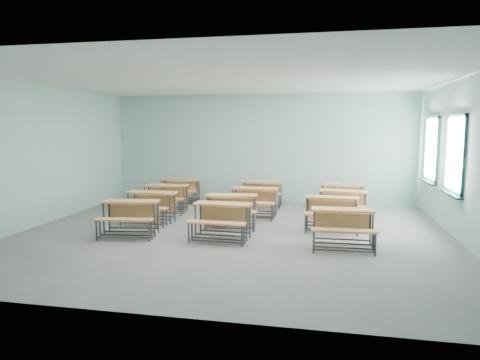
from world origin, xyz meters
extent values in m
cube|color=gray|center=(0.00, 0.00, -0.01)|extent=(9.00, 8.00, 0.02)
cube|color=white|center=(0.00, 0.00, 3.21)|extent=(9.00, 8.00, 0.02)
cube|color=#9CC3BC|center=(0.00, 4.01, 1.60)|extent=(9.00, 0.02, 3.20)
cube|color=#9CC3BC|center=(0.00, -4.01, 1.60)|extent=(9.00, 0.02, 3.20)
cube|color=#9CC3BC|center=(-4.51, 0.00, 1.60)|extent=(0.02, 8.00, 3.20)
cube|color=#9CC3BC|center=(4.51, 0.00, 1.60)|extent=(0.02, 8.00, 3.20)
cube|color=#184445|center=(4.47, 2.80, 0.93)|extent=(0.06, 1.20, 0.06)
cube|color=#184445|center=(4.47, 2.80, 2.47)|extent=(0.06, 1.20, 0.06)
cube|color=#184445|center=(4.47, 2.23, 1.70)|extent=(0.06, 0.06, 1.60)
cube|color=#184445|center=(4.47, 3.37, 1.70)|extent=(0.06, 0.06, 1.60)
cube|color=#184445|center=(4.47, 2.80, 1.70)|extent=(0.04, 0.04, 1.48)
cube|color=#184445|center=(4.47, 2.80, 1.70)|extent=(0.04, 1.08, 0.04)
cube|color=#184445|center=(4.43, 2.80, 0.87)|extent=(0.14, 1.28, 0.04)
cube|color=white|center=(4.50, 2.80, 1.70)|extent=(0.01, 1.08, 1.48)
cube|color=#184445|center=(4.47, 0.80, 0.93)|extent=(0.06, 1.20, 0.06)
cube|color=#184445|center=(4.47, 0.80, 2.47)|extent=(0.06, 1.20, 0.06)
cube|color=#184445|center=(4.47, 0.23, 1.70)|extent=(0.06, 0.06, 1.60)
cube|color=#184445|center=(4.47, 1.37, 1.70)|extent=(0.06, 0.06, 1.60)
cube|color=#184445|center=(4.47, 0.80, 1.70)|extent=(0.04, 0.04, 1.48)
cube|color=#184445|center=(4.47, 0.80, 1.70)|extent=(0.04, 1.08, 0.04)
cube|color=#184445|center=(4.43, 0.80, 0.87)|extent=(0.14, 1.28, 0.04)
cube|color=white|center=(4.50, 0.80, 1.70)|extent=(0.01, 1.08, 1.48)
cube|color=#CD894A|center=(-2.08, -0.42, 0.70)|extent=(1.20, 0.54, 0.04)
cube|color=#CD894A|center=(-2.11, -0.25, 0.41)|extent=(1.09, 0.17, 0.40)
cylinder|color=#393B3E|center=(-2.58, -0.65, 0.34)|extent=(0.04, 0.04, 0.68)
cylinder|color=#393B3E|center=(-1.54, -0.50, 0.34)|extent=(0.04, 0.04, 0.68)
cylinder|color=#393B3E|center=(-2.63, -0.34, 0.34)|extent=(0.04, 0.04, 0.68)
cylinder|color=#393B3E|center=(-1.58, -0.20, 0.34)|extent=(0.04, 0.04, 0.68)
cube|color=#393B3E|center=(-2.06, -0.58, 0.10)|extent=(1.05, 0.17, 0.03)
cube|color=#393B3E|center=(-2.10, -0.27, 0.10)|extent=(1.05, 0.17, 0.03)
cube|color=#CD894A|center=(-2.02, -0.88, 0.42)|extent=(1.18, 0.40, 0.03)
cylinder|color=#393B3E|center=(-2.53, -1.04, 0.20)|extent=(0.04, 0.04, 0.40)
cylinder|color=#393B3E|center=(-1.48, -0.90, 0.20)|extent=(0.04, 0.04, 0.40)
cylinder|color=#393B3E|center=(-2.55, -0.86, 0.20)|extent=(0.04, 0.04, 0.40)
cylinder|color=#393B3E|center=(-1.51, -0.72, 0.20)|extent=(0.04, 0.04, 0.40)
cube|color=#393B3E|center=(-2.00, -0.97, 0.08)|extent=(1.05, 0.17, 0.03)
cube|color=#393B3E|center=(-2.03, -0.79, 0.08)|extent=(1.05, 0.17, 0.03)
cube|color=#CD894A|center=(-0.13, -0.34, 0.70)|extent=(1.17, 0.43, 0.04)
cube|color=#CD894A|center=(-0.12, -0.17, 0.41)|extent=(1.10, 0.06, 0.40)
cylinder|color=#393B3E|center=(-0.66, -0.48, 0.34)|extent=(0.04, 0.04, 0.68)
cylinder|color=#393B3E|center=(0.39, -0.52, 0.34)|extent=(0.04, 0.04, 0.68)
cylinder|color=#393B3E|center=(-0.65, -0.17, 0.34)|extent=(0.04, 0.04, 0.68)
cylinder|color=#393B3E|center=(0.41, -0.21, 0.34)|extent=(0.04, 0.04, 0.68)
cube|color=#393B3E|center=(-0.13, -0.50, 0.10)|extent=(1.06, 0.07, 0.03)
cube|color=#393B3E|center=(-0.12, -0.19, 0.10)|extent=(1.06, 0.07, 0.03)
cube|color=#CD894A|center=(-0.15, -0.81, 0.42)|extent=(1.16, 0.29, 0.03)
cylinder|color=#393B3E|center=(-0.68, -0.88, 0.20)|extent=(0.04, 0.04, 0.40)
cylinder|color=#393B3E|center=(0.38, -0.92, 0.20)|extent=(0.04, 0.04, 0.40)
cylinder|color=#393B3E|center=(-0.67, -0.69, 0.20)|extent=(0.04, 0.04, 0.40)
cylinder|color=#393B3E|center=(0.39, -0.74, 0.20)|extent=(0.04, 0.04, 0.40)
cube|color=#393B3E|center=(-0.15, -0.90, 0.08)|extent=(1.06, 0.07, 0.03)
cube|color=#393B3E|center=(-0.14, -0.71, 0.08)|extent=(1.06, 0.07, 0.03)
cube|color=#CD894A|center=(2.22, -0.50, 0.70)|extent=(1.16, 0.42, 0.04)
cube|color=#CD894A|center=(2.22, -0.32, 0.41)|extent=(1.10, 0.05, 0.40)
cylinder|color=#393B3E|center=(1.70, -0.67, 0.34)|extent=(0.04, 0.04, 0.68)
cylinder|color=#393B3E|center=(2.76, -0.64, 0.34)|extent=(0.04, 0.04, 0.68)
cylinder|color=#393B3E|center=(1.69, -0.36, 0.34)|extent=(0.04, 0.04, 0.68)
cylinder|color=#393B3E|center=(2.75, -0.33, 0.34)|extent=(0.04, 0.04, 0.68)
cube|color=#393B3E|center=(2.23, -0.66, 0.10)|extent=(1.06, 0.06, 0.03)
cube|color=#393B3E|center=(2.22, -0.35, 0.10)|extent=(1.06, 0.06, 0.03)
cube|color=#CD894A|center=(2.24, -0.96, 0.42)|extent=(1.16, 0.27, 0.03)
cylinder|color=#393B3E|center=(1.71, -1.07, 0.20)|extent=(0.04, 0.04, 0.40)
cylinder|color=#393B3E|center=(2.77, -1.04, 0.20)|extent=(0.04, 0.04, 0.40)
cylinder|color=#393B3E|center=(1.70, -0.89, 0.20)|extent=(0.04, 0.04, 0.40)
cylinder|color=#393B3E|center=(2.76, -0.86, 0.20)|extent=(0.04, 0.04, 0.40)
cube|color=#393B3E|center=(2.24, -1.06, 0.08)|extent=(1.06, 0.06, 0.03)
cube|color=#393B3E|center=(2.23, -0.87, 0.08)|extent=(1.06, 0.06, 0.03)
cube|color=#CD894A|center=(-2.15, 0.81, 0.70)|extent=(1.17, 0.42, 0.04)
cube|color=#CD894A|center=(-2.14, 0.99, 0.41)|extent=(1.10, 0.06, 0.40)
cylinder|color=#393B3E|center=(-2.68, 0.68, 0.34)|extent=(0.04, 0.04, 0.68)
cylinder|color=#393B3E|center=(-1.62, 0.64, 0.34)|extent=(0.04, 0.04, 0.68)
cylinder|color=#393B3E|center=(-2.67, 0.99, 0.34)|extent=(0.04, 0.04, 0.68)
cylinder|color=#393B3E|center=(-1.61, 0.95, 0.34)|extent=(0.04, 0.04, 0.68)
cube|color=#393B3E|center=(-2.15, 0.66, 0.10)|extent=(1.06, 0.07, 0.03)
cube|color=#393B3E|center=(-2.14, 0.97, 0.10)|extent=(1.06, 0.07, 0.03)
cube|color=#CD894A|center=(-2.16, 0.35, 0.42)|extent=(1.16, 0.28, 0.03)
cylinder|color=#393B3E|center=(-2.69, 0.28, 0.20)|extent=(0.04, 0.04, 0.40)
cylinder|color=#393B3E|center=(-1.64, 0.24, 0.20)|extent=(0.04, 0.04, 0.40)
cylinder|color=#393B3E|center=(-2.69, 0.46, 0.20)|extent=(0.04, 0.04, 0.40)
cylinder|color=#393B3E|center=(-1.63, 0.42, 0.20)|extent=(0.04, 0.04, 0.40)
cube|color=#393B3E|center=(-2.17, 0.26, 0.08)|extent=(1.06, 0.07, 0.03)
cube|color=#393B3E|center=(-2.16, 0.44, 0.08)|extent=(1.06, 0.07, 0.03)
cube|color=#CD894A|center=(-0.18, 0.75, 0.70)|extent=(1.19, 0.52, 0.04)
cube|color=#CD894A|center=(-0.21, 0.93, 0.41)|extent=(1.09, 0.15, 0.40)
cylinder|color=#393B3E|center=(-0.69, 0.54, 0.34)|extent=(0.04, 0.04, 0.68)
cylinder|color=#393B3E|center=(0.36, 0.67, 0.34)|extent=(0.04, 0.04, 0.68)
cylinder|color=#393B3E|center=(-0.73, 0.84, 0.34)|extent=(0.04, 0.04, 0.68)
cylinder|color=#393B3E|center=(0.32, 0.97, 0.34)|extent=(0.04, 0.04, 0.68)
cube|color=#393B3E|center=(-0.17, 0.60, 0.10)|extent=(1.05, 0.16, 0.03)
cube|color=#393B3E|center=(-0.20, 0.91, 0.10)|extent=(1.05, 0.16, 0.03)
cube|color=#CD894A|center=(-0.13, 0.30, 0.42)|extent=(1.17, 0.38, 0.03)
cylinder|color=#393B3E|center=(-0.64, 0.14, 0.20)|extent=(0.04, 0.04, 0.40)
cylinder|color=#393B3E|center=(0.41, 0.27, 0.20)|extent=(0.04, 0.04, 0.40)
cylinder|color=#393B3E|center=(-0.66, 0.32, 0.20)|extent=(0.04, 0.04, 0.40)
cylinder|color=#393B3E|center=(0.39, 0.45, 0.20)|extent=(0.04, 0.04, 0.40)
cube|color=#393B3E|center=(-0.12, 0.21, 0.08)|extent=(1.05, 0.16, 0.03)
cube|color=#393B3E|center=(-0.14, 0.39, 0.08)|extent=(1.05, 0.16, 0.03)
cube|color=#CD894A|center=(2.04, 0.89, 0.70)|extent=(1.16, 0.40, 0.04)
cube|color=#CD894A|center=(2.04, 1.07, 0.41)|extent=(1.10, 0.03, 0.40)
cylinder|color=#393B3E|center=(1.51, 0.75, 0.34)|extent=(0.04, 0.04, 0.68)
cylinder|color=#393B3E|center=(2.57, 0.73, 0.34)|extent=(0.04, 0.04, 0.68)
cylinder|color=#393B3E|center=(1.51, 1.05, 0.34)|extent=(0.04, 0.04, 0.68)
cylinder|color=#393B3E|center=(2.57, 1.04, 0.34)|extent=(0.04, 0.04, 0.68)
cube|color=#393B3E|center=(2.04, 0.74, 0.10)|extent=(1.06, 0.04, 0.03)
cube|color=#393B3E|center=(2.04, 1.05, 0.10)|extent=(1.06, 0.04, 0.03)
cube|color=#CD894A|center=(2.03, 0.43, 0.42)|extent=(1.16, 0.25, 0.03)
cylinder|color=#393B3E|center=(1.50, 0.35, 0.20)|extent=(0.04, 0.04, 0.40)
cylinder|color=#393B3E|center=(2.56, 0.33, 0.20)|extent=(0.04, 0.04, 0.40)
cylinder|color=#393B3E|center=(1.50, 0.53, 0.20)|extent=(0.04, 0.04, 0.40)
cylinder|color=#393B3E|center=(2.56, 0.52, 0.20)|extent=(0.04, 0.04, 0.40)
cube|color=#393B3E|center=(2.03, 0.34, 0.08)|extent=(1.06, 0.04, 0.03)
cube|color=#393B3E|center=(2.03, 0.52, 0.08)|extent=(1.06, 0.04, 0.03)
cube|color=#CD894A|center=(-2.26, 2.04, 0.70)|extent=(1.18, 0.48, 0.04)
cube|color=#CD894A|center=(-2.28, 2.22, 0.41)|extent=(1.09, 0.11, 0.40)
cylinder|color=#393B3E|center=(-2.78, 1.85, 0.34)|extent=(0.04, 0.04, 0.68)
cylinder|color=#393B3E|center=(-1.72, 1.93, 0.34)|extent=(0.04, 0.04, 0.68)
cylinder|color=#393B3E|center=(-2.80, 2.15, 0.34)|extent=(0.04, 0.04, 0.68)
cylinder|color=#393B3E|center=(-1.75, 2.24, 0.34)|extent=(0.04, 0.04, 0.68)
cube|color=#393B3E|center=(-2.25, 1.89, 0.10)|extent=(1.06, 0.12, 0.03)
cube|color=#393B3E|center=(-2.27, 2.20, 0.10)|extent=(1.06, 0.12, 0.03)
cube|color=#CD894A|center=(-2.22, 1.58, 0.42)|extent=(1.17, 0.34, 0.03)
cylinder|color=#393B3E|center=(-2.74, 1.45, 0.20)|extent=(0.04, 0.04, 0.40)
cylinder|color=#393B3E|center=(-1.69, 1.54, 0.20)|extent=(0.04, 0.04, 0.40)
cylinder|color=#393B3E|center=(-2.76, 1.63, 0.20)|extent=(0.04, 0.04, 0.40)
cylinder|color=#393B3E|center=(-1.70, 1.72, 0.20)|extent=(0.04, 0.04, 0.40)
cube|color=#393B3E|center=(-2.22, 1.49, 0.08)|extent=(1.06, 0.12, 0.03)
cube|color=#393B3E|center=(-2.23, 1.68, 0.08)|extent=(1.06, 0.12, 0.03)
cube|color=#CD894A|center=(0.14, 1.94, 0.70)|extent=(1.16, 0.42, 0.04)
cube|color=#CD894A|center=(0.15, 2.12, 0.41)|extent=(1.10, 0.05, 0.40)
cylinder|color=#393B3E|center=(-0.39, 1.80, 0.34)|extent=(0.04, 0.04, 0.68)
cylinder|color=#393B3E|center=(0.67, 1.77, 0.34)|extent=(0.04, 0.04, 0.68)
cylinder|color=#393B3E|center=(-0.38, 2.11, 0.34)|extent=(0.04, 0.04, 0.68)
cylinder|color=#393B3E|center=(0.67, 2.08, 0.34)|extent=(0.04, 0.04, 0.68)
cube|color=#393B3E|center=(0.14, 1.79, 0.10)|extent=(1.06, 0.06, 0.03)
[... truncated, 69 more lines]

